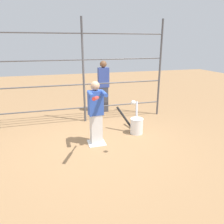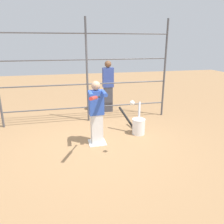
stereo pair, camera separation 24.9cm
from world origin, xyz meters
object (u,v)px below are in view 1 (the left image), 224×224
at_px(batter, 96,111).
at_px(bat_bucket, 136,125).
at_px(softball_in_flight, 133,103).
at_px(baseball_bat_swinging, 96,98).
at_px(bystander_behind_fence, 104,86).

xyz_separation_m(batter, bat_bucket, (-1.13, -0.33, -0.58)).
height_order(softball_in_flight, bat_bucket, softball_in_flight).
relative_size(baseball_bat_swinging, bat_bucket, 1.07).
distance_m(batter, baseball_bat_swinging, 1.00).
bearing_deg(bystander_behind_fence, baseball_bat_swinging, 73.76).
xyz_separation_m(batter, softball_in_flight, (-0.58, 0.81, 0.37)).
bearing_deg(batter, bystander_behind_fence, -108.01).
relative_size(batter, bystander_behind_fence, 0.86).
relative_size(softball_in_flight, bystander_behind_fence, 0.06).
bearing_deg(baseball_bat_swinging, bystander_behind_fence, -106.24).
bearing_deg(bystander_behind_fence, batter, 71.99).
relative_size(batter, baseball_bat_swinging, 1.89).
bearing_deg(softball_in_flight, bat_bucket, -116.01).
distance_m(batter, bat_bucket, 1.31).
bearing_deg(batter, softball_in_flight, 125.52).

